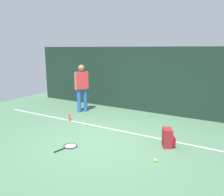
{
  "coord_description": "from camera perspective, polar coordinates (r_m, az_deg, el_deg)",
  "views": [
    {
      "loc": [
        2.94,
        -4.64,
        2.27
      ],
      "look_at": [
        0.0,
        0.4,
        1.0
      ],
      "focal_mm": 36.88,
      "sensor_mm": 36.0,
      "label": 1
    }
  ],
  "objects": [
    {
      "name": "ground_plane",
      "position": [
        5.94,
        -1.98,
        -10.18
      ],
      "size": [
        12.0,
        12.0,
        0.0
      ],
      "primitive_type": "plane",
      "color": "#4C7556"
    },
    {
      "name": "back_fence",
      "position": [
        8.26,
        9.17,
        4.41
      ],
      "size": [
        10.0,
        0.1,
        2.32
      ],
      "primitive_type": "cube",
      "color": "#192D23",
      "rests_on": "ground"
    },
    {
      "name": "court_line",
      "position": [
        6.54,
        1.55,
        -8.01
      ],
      "size": [
        9.0,
        0.05,
        0.0
      ],
      "primitive_type": "cube",
      "color": "white",
      "rests_on": "ground"
    },
    {
      "name": "tennis_player",
      "position": [
        8.25,
        -7.49,
        3.1
      ],
      "size": [
        0.4,
        0.46,
        1.7
      ],
      "rotation": [
        0.0,
        0.0,
        -2.13
      ],
      "color": "#2659A5",
      "rests_on": "ground"
    },
    {
      "name": "tennis_racket",
      "position": [
        5.6,
        -10.5,
        -11.7
      ],
      "size": [
        0.38,
        0.64,
        0.03
      ],
      "rotation": [
        0.0,
        0.0,
        1.37
      ],
      "color": "black",
      "rests_on": "ground"
    },
    {
      "name": "backpack",
      "position": [
        5.61,
        13.67,
        -9.63
      ],
      "size": [
        0.37,
        0.36,
        0.44
      ],
      "rotation": [
        0.0,
        0.0,
        2.04
      ],
      "color": "maroon",
      "rests_on": "ground"
    },
    {
      "name": "tennis_ball_near_player",
      "position": [
        4.93,
        10.76,
        -14.92
      ],
      "size": [
        0.07,
        0.07,
        0.07
      ],
      "primitive_type": "sphere",
      "color": "#CCE033",
      "rests_on": "ground"
    },
    {
      "name": "tennis_ball_by_fence",
      "position": [
        6.96,
        -6.41,
        -6.54
      ],
      "size": [
        0.07,
        0.07,
        0.07
      ],
      "primitive_type": "sphere",
      "color": "#CCE033",
      "rests_on": "ground"
    },
    {
      "name": "water_bottle",
      "position": [
        7.44,
        -10.47,
        -4.8
      ],
      "size": [
        0.07,
        0.07,
        0.22
      ],
      "primitive_type": "cylinder",
      "color": "#D84C26",
      "rests_on": "ground"
    }
  ]
}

